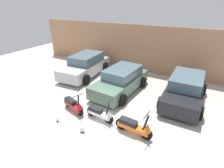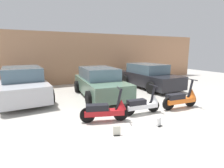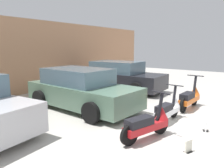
{
  "view_description": "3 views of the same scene",
  "coord_description": "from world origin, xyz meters",
  "px_view_note": "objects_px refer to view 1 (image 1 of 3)",
  "views": [
    {
      "loc": [
        3.58,
        -4.75,
        4.88
      ],
      "look_at": [
        -0.43,
        2.43,
        0.93
      ],
      "focal_mm": 28.0,
      "sensor_mm": 36.0,
      "label": 1
    },
    {
      "loc": [
        -3.58,
        -4.25,
        2.22
      ],
      "look_at": [
        -0.58,
        1.95,
        0.89
      ],
      "focal_mm": 28.0,
      "sensor_mm": 36.0,
      "label": 2
    },
    {
      "loc": [
        -5.93,
        -1.55,
        2.16
      ],
      "look_at": [
        -0.15,
        2.5,
        0.92
      ],
      "focal_mm": 35.0,
      "sensor_mm": 36.0,
      "label": 3
    }
  ],
  "objects_px": {
    "scooter_front_left": "(74,105)",
    "placard_near_right_scooter": "(82,130)",
    "car_rear_right": "(185,89)",
    "car_rear_center": "(121,81)",
    "placard_near_left_scooter": "(58,119)",
    "scooter_front_right": "(101,113)",
    "scooter_front_center": "(135,126)",
    "car_rear_left": "(85,65)"
  },
  "relations": [
    {
      "from": "scooter_front_right",
      "to": "car_rear_right",
      "type": "height_order",
      "value": "car_rear_right"
    },
    {
      "from": "car_rear_left",
      "to": "car_rear_right",
      "type": "relative_size",
      "value": 1.05
    },
    {
      "from": "car_rear_right",
      "to": "scooter_front_center",
      "type": "bearing_deg",
      "value": -19.42
    },
    {
      "from": "scooter_front_right",
      "to": "placard_near_right_scooter",
      "type": "bearing_deg",
      "value": -96.34
    },
    {
      "from": "scooter_front_left",
      "to": "car_rear_center",
      "type": "height_order",
      "value": "car_rear_center"
    },
    {
      "from": "scooter_front_right",
      "to": "placard_near_left_scooter",
      "type": "distance_m",
      "value": 1.93
    },
    {
      "from": "car_rear_center",
      "to": "placard_near_left_scooter",
      "type": "relative_size",
      "value": 16.16
    },
    {
      "from": "scooter_front_left",
      "to": "car_rear_right",
      "type": "relative_size",
      "value": 0.36
    },
    {
      "from": "scooter_front_left",
      "to": "placard_near_right_scooter",
      "type": "distance_m",
      "value": 1.64
    },
    {
      "from": "scooter_front_center",
      "to": "car_rear_right",
      "type": "height_order",
      "value": "car_rear_right"
    },
    {
      "from": "scooter_front_left",
      "to": "placard_near_left_scooter",
      "type": "height_order",
      "value": "scooter_front_left"
    },
    {
      "from": "car_rear_right",
      "to": "placard_near_right_scooter",
      "type": "bearing_deg",
      "value": -34.9
    },
    {
      "from": "car_rear_left",
      "to": "car_rear_right",
      "type": "bearing_deg",
      "value": 82.68
    },
    {
      "from": "scooter_front_center",
      "to": "placard_near_left_scooter",
      "type": "relative_size",
      "value": 6.2
    },
    {
      "from": "scooter_front_center",
      "to": "placard_near_left_scooter",
      "type": "height_order",
      "value": "scooter_front_center"
    },
    {
      "from": "scooter_front_right",
      "to": "car_rear_center",
      "type": "bearing_deg",
      "value": 103.38
    },
    {
      "from": "scooter_front_left",
      "to": "car_rear_center",
      "type": "relative_size",
      "value": 0.36
    },
    {
      "from": "car_rear_right",
      "to": "car_rear_left",
      "type": "bearing_deg",
      "value": -94.36
    },
    {
      "from": "scooter_front_left",
      "to": "placard_near_left_scooter",
      "type": "xyz_separation_m",
      "value": [
        -0.14,
        -0.98,
        -0.27
      ]
    },
    {
      "from": "scooter_front_left",
      "to": "scooter_front_right",
      "type": "bearing_deg",
      "value": 19.63
    },
    {
      "from": "scooter_front_left",
      "to": "placard_near_left_scooter",
      "type": "distance_m",
      "value": 1.02
    },
    {
      "from": "scooter_front_right",
      "to": "scooter_front_center",
      "type": "distance_m",
      "value": 1.71
    },
    {
      "from": "car_rear_right",
      "to": "placard_near_left_scooter",
      "type": "height_order",
      "value": "car_rear_right"
    },
    {
      "from": "car_rear_center",
      "to": "car_rear_left",
      "type": "bearing_deg",
      "value": -103.57
    },
    {
      "from": "scooter_front_right",
      "to": "placard_near_right_scooter",
      "type": "xyz_separation_m",
      "value": [
        -0.2,
        -1.08,
        -0.25
      ]
    },
    {
      "from": "scooter_front_center",
      "to": "placard_near_left_scooter",
      "type": "bearing_deg",
      "value": -161.48
    },
    {
      "from": "scooter_front_left",
      "to": "scooter_front_right",
      "type": "height_order",
      "value": "scooter_front_left"
    },
    {
      "from": "car_rear_left",
      "to": "scooter_front_center",
      "type": "bearing_deg",
      "value": 49.43
    },
    {
      "from": "scooter_front_left",
      "to": "placard_near_right_scooter",
      "type": "bearing_deg",
      "value": -21.7
    },
    {
      "from": "car_rear_left",
      "to": "placard_near_right_scooter",
      "type": "distance_m",
      "value": 6.28
    },
    {
      "from": "scooter_front_center",
      "to": "scooter_front_right",
      "type": "bearing_deg",
      "value": 178.36
    },
    {
      "from": "car_rear_right",
      "to": "scooter_front_right",
      "type": "bearing_deg",
      "value": -40.33
    },
    {
      "from": "car_rear_left",
      "to": "car_rear_right",
      "type": "distance_m",
      "value": 6.81
    },
    {
      "from": "scooter_front_center",
      "to": "car_rear_center",
      "type": "height_order",
      "value": "car_rear_center"
    },
    {
      "from": "car_rear_right",
      "to": "car_rear_center",
      "type": "bearing_deg",
      "value": -80.41
    },
    {
      "from": "car_rear_right",
      "to": "placard_near_right_scooter",
      "type": "distance_m",
      "value": 5.66
    },
    {
      "from": "scooter_front_center",
      "to": "car_rear_right",
      "type": "distance_m",
      "value": 3.94
    },
    {
      "from": "scooter_front_center",
      "to": "car_rear_center",
      "type": "relative_size",
      "value": 0.38
    },
    {
      "from": "scooter_front_right",
      "to": "car_rear_right",
      "type": "bearing_deg",
      "value": 54.6
    },
    {
      "from": "scooter_front_left",
      "to": "car_rear_center",
      "type": "distance_m",
      "value": 3.19
    },
    {
      "from": "scooter_front_center",
      "to": "car_rear_right",
      "type": "bearing_deg",
      "value": 74.52
    },
    {
      "from": "scooter_front_left",
      "to": "car_rear_left",
      "type": "distance_m",
      "value": 4.73
    }
  ]
}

